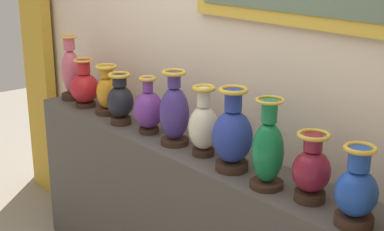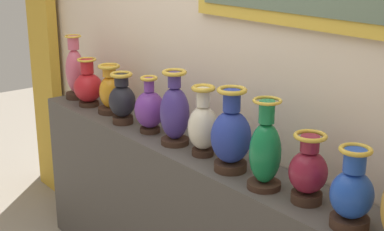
% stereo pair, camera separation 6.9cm
% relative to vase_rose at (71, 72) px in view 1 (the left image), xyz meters
% --- Properties ---
extents(back_wall, '(4.84, 0.14, 2.73)m').
position_rel_vase_rose_xyz_m(back_wall, '(1.27, 0.26, 0.20)').
color(back_wall, beige).
rests_on(back_wall, ground_plane).
extents(curtain_gold, '(0.38, 0.08, 2.20)m').
position_rel_vase_rose_xyz_m(curtain_gold, '(-0.80, 0.14, -0.08)').
color(curtain_gold, gold).
rests_on(curtain_gold, ground_plane).
extents(vase_rose, '(0.14, 0.14, 0.43)m').
position_rel_vase_rose_xyz_m(vase_rose, '(0.00, 0.00, 0.00)').
color(vase_rose, '#382319').
rests_on(vase_rose, display_shelf).
extents(vase_crimson, '(0.19, 0.19, 0.31)m').
position_rel_vase_rose_xyz_m(vase_crimson, '(0.22, -0.02, -0.06)').
color(vase_crimson, '#382319').
rests_on(vase_crimson, display_shelf).
extents(vase_amber, '(0.16, 0.16, 0.31)m').
position_rel_vase_rose_xyz_m(vase_amber, '(0.44, 0.01, -0.05)').
color(vase_amber, '#382319').
rests_on(vase_amber, display_shelf).
extents(vase_onyx, '(0.16, 0.16, 0.31)m').
position_rel_vase_rose_xyz_m(vase_onyx, '(0.67, -0.04, -0.04)').
color(vase_onyx, '#382319').
rests_on(vase_onyx, display_shelf).
extents(vase_violet, '(0.17, 0.17, 0.32)m').
position_rel_vase_rose_xyz_m(vase_violet, '(0.91, -0.01, -0.05)').
color(vase_violet, '#382319').
rests_on(vase_violet, display_shelf).
extents(vase_indigo, '(0.16, 0.16, 0.40)m').
position_rel_vase_rose_xyz_m(vase_indigo, '(1.15, -0.01, -0.01)').
color(vase_indigo, '#382319').
rests_on(vase_indigo, display_shelf).
extents(vase_ivory, '(0.15, 0.15, 0.36)m').
position_rel_vase_rose_xyz_m(vase_ivory, '(1.37, -0.00, -0.03)').
color(vase_ivory, '#382319').
rests_on(vase_ivory, display_shelf).
extents(vase_cobalt, '(0.19, 0.19, 0.40)m').
position_rel_vase_rose_xyz_m(vase_cobalt, '(1.60, -0.03, -0.02)').
color(vase_cobalt, '#382319').
rests_on(vase_cobalt, display_shelf).
extents(vase_emerald, '(0.15, 0.15, 0.40)m').
position_rel_vase_rose_xyz_m(vase_emerald, '(1.84, -0.04, -0.02)').
color(vase_emerald, '#382319').
rests_on(vase_emerald, display_shelf).
extents(vase_burgundy, '(0.16, 0.16, 0.30)m').
position_rel_vase_rose_xyz_m(vase_burgundy, '(2.05, -0.01, -0.05)').
color(vase_burgundy, '#382319').
rests_on(vase_burgundy, display_shelf).
extents(vase_sapphire, '(0.16, 0.16, 0.32)m').
position_rel_vase_rose_xyz_m(vase_sapphire, '(2.29, -0.04, -0.05)').
color(vase_sapphire, '#382319').
rests_on(vase_sapphire, display_shelf).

